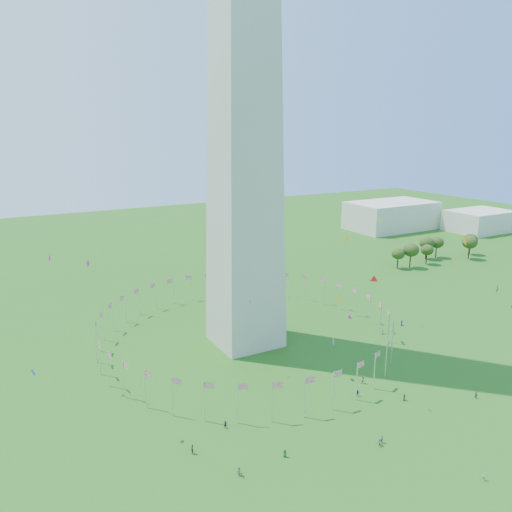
% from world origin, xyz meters
% --- Properties ---
extents(ground, '(600.00, 600.00, 0.00)m').
position_xyz_m(ground, '(0.00, 0.00, 0.00)').
color(ground, '#1C5213').
rests_on(ground, ground).
extents(washington_monument, '(16.80, 16.80, 169.00)m').
position_xyz_m(washington_monument, '(0.00, 50.00, 84.50)').
color(washington_monument, beige).
rests_on(washington_monument, ground).
extents(flag_ring, '(80.24, 80.24, 9.00)m').
position_xyz_m(flag_ring, '(-0.00, 50.00, 4.50)').
color(flag_ring, silver).
rests_on(flag_ring, ground).
extents(gov_building_east_a, '(50.00, 30.00, 16.00)m').
position_xyz_m(gov_building_east_a, '(150.00, 150.00, 8.00)').
color(gov_building_east_a, beige).
rests_on(gov_building_east_a, ground).
extents(gov_building_east_b, '(35.00, 25.00, 12.00)m').
position_xyz_m(gov_building_east_b, '(190.00, 120.00, 6.00)').
color(gov_building_east_b, beige).
rests_on(gov_building_east_b, ground).
extents(crowd, '(82.49, 72.40, 1.91)m').
position_xyz_m(crowd, '(-0.85, 0.17, 0.86)').
color(crowd, slate).
rests_on(crowd, ground).
extents(kites_aloft, '(114.98, 65.23, 37.21)m').
position_xyz_m(kites_aloft, '(17.84, 19.17, 22.35)').
color(kites_aloft, yellow).
rests_on(kites_aloft, ground).
extents(tree_line_east, '(53.10, 16.08, 10.59)m').
position_xyz_m(tree_line_east, '(115.57, 85.04, 4.95)').
color(tree_line_east, '#37521B').
rests_on(tree_line_east, ground).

